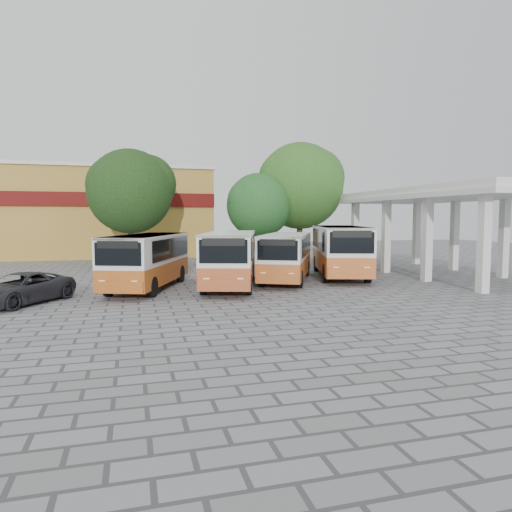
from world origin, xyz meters
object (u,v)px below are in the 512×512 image
object	(u,v)px
bus_far_right	(340,248)
parked_car	(20,289)
bus_centre_right	(286,254)
bus_centre_left	(230,255)
bus_far_left	(148,258)

from	to	relation	value
bus_far_right	parked_car	distance (m)	17.46
bus_centre_right	parked_car	size ratio (longest dim) A/B	1.72
parked_car	bus_centre_left	bearing A→B (deg)	47.87
bus_centre_left	bus_centre_right	xyz separation A→B (m)	(3.52, 1.27, -0.09)
bus_far_left	bus_far_right	size ratio (longest dim) A/B	0.90
bus_far_left	bus_centre_left	world-z (taller)	bus_centre_left
bus_far_left	parked_car	distance (m)	6.08
bus_centre_left	bus_far_right	xyz separation A→B (m)	(7.33, 2.29, 0.14)
bus_centre_right	parked_car	distance (m)	13.51
bus_far_right	parked_car	size ratio (longest dim) A/B	1.95
parked_car	bus_far_left	bearing A→B (deg)	62.05
bus_far_left	bus_far_right	xyz separation A→B (m)	(11.50, 1.81, 0.20)
bus_centre_left	parked_car	bearing A→B (deg)	-149.81
bus_far_left	bus_centre_left	size ratio (longest dim) A/B	0.97
bus_centre_left	bus_centre_right	bearing A→B (deg)	36.07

